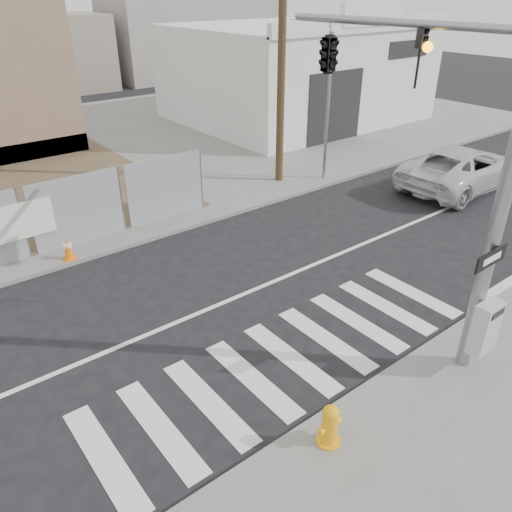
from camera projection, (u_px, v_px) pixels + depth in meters
ground at (221, 304)px, 11.92m from camera, size 100.00×100.00×0.00m
sidewalk_far at (37, 160)px, 21.56m from camera, size 50.00×20.00×0.12m
signal_pole at (380, 99)px, 9.57m from camera, size 0.96×5.87×7.00m
far_signal_pole at (329, 88)px, 17.77m from camera, size 0.16×0.20×5.60m
concrete_wall_right at (6, 81)px, 19.76m from camera, size 5.50×1.30×8.00m
auto_shop at (296, 72)px, 27.26m from camera, size 12.00×10.20×5.95m
utility_pole_right at (282, 36)px, 16.76m from camera, size 1.60×0.28×10.00m
fire_hydrant at (330, 425)px, 7.99m from camera, size 0.49×0.48×0.77m
suv at (461, 168)px, 18.41m from camera, size 5.66×2.82×1.54m
traffic_cone_d at (68, 249)px, 13.49m from camera, size 0.36×0.36×0.63m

